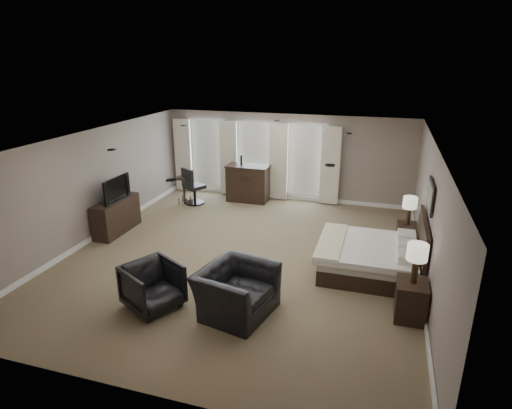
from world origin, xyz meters
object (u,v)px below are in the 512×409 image
(lamp_near, at_px, (416,264))
(bar_counter, at_px, (248,183))
(bed, at_px, (363,243))
(bar_stool_right, at_px, (246,189))
(desk_chair, at_px, (194,186))
(lamp_far, at_px, (409,211))
(bar_stool_left, at_px, (184,190))
(armchair_near, at_px, (236,284))
(tv, at_px, (114,197))
(dresser, at_px, (116,216))
(nightstand_far, at_px, (406,236))
(nightstand_near, at_px, (411,300))
(armchair_far, at_px, (153,284))

(lamp_near, bearing_deg, bar_counter, 131.60)
(bed, xyz_separation_m, bar_stool_right, (-3.65, 3.46, -0.22))
(bar_counter, distance_m, desk_chair, 1.61)
(lamp_far, height_order, bar_stool_left, lamp_far)
(bed, relative_size, armchair_near, 1.54)
(tv, relative_size, bar_counter, 0.80)
(lamp_far, bearing_deg, bar_stool_left, 167.79)
(desk_chair, bearing_deg, dresser, 97.87)
(bed, bearing_deg, bar_counter, 134.91)
(nightstand_far, height_order, dresser, dresser)
(nightstand_near, height_order, tv, tv)
(armchair_near, relative_size, bar_counter, 1.00)
(lamp_near, relative_size, bar_stool_left, 0.83)
(bar_counter, bearing_deg, lamp_far, -25.87)
(lamp_near, height_order, armchair_near, lamp_near)
(bar_stool_left, bearing_deg, dresser, -105.33)
(tv, bearing_deg, armchair_far, -136.83)
(bed, xyz_separation_m, armchair_far, (-3.43, -2.42, -0.18))
(nightstand_near, xyz_separation_m, armchair_near, (-2.86, -0.70, 0.22))
(nightstand_near, distance_m, lamp_near, 0.68)
(bar_counter, xyz_separation_m, bar_stool_left, (-1.73, -0.84, -0.14))
(lamp_near, height_order, desk_chair, lamp_near)
(lamp_far, xyz_separation_m, bar_stool_right, (-4.54, 2.01, -0.50))
(bar_stool_left, bearing_deg, lamp_near, -34.23)
(lamp_near, bearing_deg, nightstand_near, 0.00)
(armchair_near, distance_m, bar_stool_left, 6.00)
(tv, bearing_deg, nightstand_far, -81.00)
(bar_stool_left, bearing_deg, bar_counter, 25.98)
(nightstand_far, relative_size, armchair_near, 0.46)
(armchair_near, bearing_deg, nightstand_far, -25.52)
(lamp_near, height_order, bar_stool_right, lamp_near)
(nightstand_far, xyz_separation_m, bar_stool_right, (-4.54, 2.01, 0.12))
(desk_chair, bearing_deg, bar_stool_right, -130.49)
(dresser, bearing_deg, nightstand_far, 9.00)
(lamp_near, distance_m, dresser, 7.18)
(lamp_near, xyz_separation_m, bar_stool_right, (-4.54, 4.91, -0.61))
(lamp_near, bearing_deg, dresser, 165.39)
(lamp_far, distance_m, armchair_near, 4.61)
(lamp_far, xyz_separation_m, desk_chair, (-5.96, 1.46, -0.35))
(bar_counter, bearing_deg, bar_stool_right, -95.89)
(lamp_near, xyz_separation_m, bar_counter, (-4.52, 5.09, -0.46))
(nightstand_far, bearing_deg, armchair_far, -138.13)
(lamp_near, bearing_deg, desk_chair, 143.80)
(dresser, distance_m, desk_chair, 2.74)
(nightstand_near, bearing_deg, armchair_near, -166.24)
(nightstand_far, distance_m, bar_stool_right, 4.97)
(lamp_near, distance_m, lamp_far, 2.90)
(bar_stool_left, bearing_deg, desk_chair, 21.39)
(armchair_near, xyz_separation_m, bar_stool_left, (-3.39, 4.95, -0.14))
(bar_stool_left, distance_m, desk_chair, 0.34)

